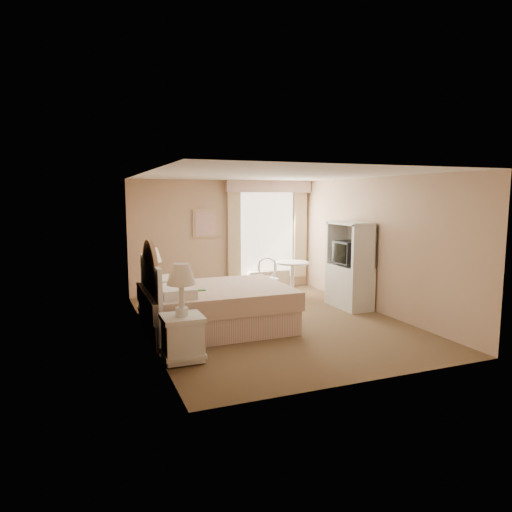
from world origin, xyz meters
name	(u,v)px	position (x,y,z in m)	size (l,w,h in m)	color
room	(272,250)	(0.00, 0.00, 1.25)	(4.21, 5.51, 2.51)	brown
window	(268,231)	(1.05, 2.65, 1.34)	(2.05, 0.22, 2.51)	white
framed_art	(204,224)	(-0.45, 2.71, 1.55)	(0.52, 0.04, 0.62)	tan
bed	(210,306)	(-1.11, -0.03, 0.39)	(2.31, 1.82, 1.61)	tan
nightstand_near	(182,325)	(-1.84, -1.30, 0.48)	(0.53, 0.53, 1.28)	silver
nightstand_far	(152,290)	(-1.84, 1.21, 0.46)	(0.50, 0.50, 1.22)	silver
round_table	(292,273)	(1.23, 1.73, 0.50)	(0.70, 0.70, 0.74)	silver
cafe_chair	(268,276)	(0.59, 1.58, 0.51)	(0.49, 0.49, 0.88)	silver
armoire	(350,272)	(1.81, 0.41, 0.69)	(0.50, 1.00, 1.67)	silver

